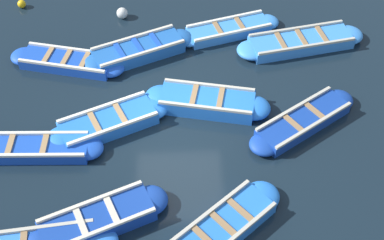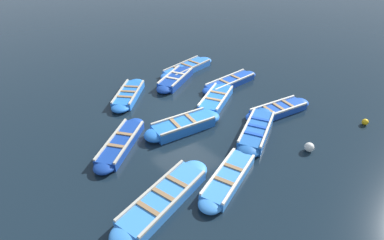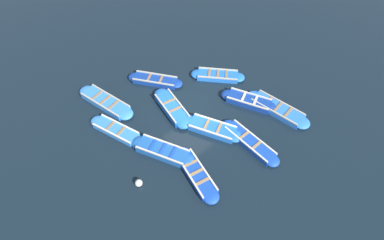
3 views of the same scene
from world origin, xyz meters
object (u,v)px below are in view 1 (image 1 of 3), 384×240
Objects in this scene: boat_end_of_row at (29,149)px; buoy_orange_near at (122,13)px; boat_outer_left at (108,123)px; boat_outer_right at (223,228)px; boat_stern_in at (67,62)px; boat_far_corner at (303,121)px; boat_alongside at (138,51)px; boat_bow_out at (229,30)px; buoy_yellow_far at (22,4)px; boat_near_quay at (301,42)px; boat_inner_gap at (97,221)px; boat_tucked at (207,102)px.

boat_end_of_row reaches higher than buoy_orange_near.
boat_outer_right is at bearing 130.17° from boat_outer_left.
boat_far_corner is (-6.29, 2.55, 0.01)m from boat_stern_in.
buoy_orange_near is (0.57, -1.90, -0.02)m from boat_alongside.
boat_bow_out reaches higher than buoy_yellow_far.
boat_outer_left is at bearing 48.13° from boat_bow_out.
boat_end_of_row is at bearing 5.61° from boat_far_corner.
boat_near_quay is at bearing -174.77° from boat_stern_in.
boat_alongside is 4.39m from boat_end_of_row.
boat_far_corner is at bearing 157.95° from boat_stern_in.
boat_inner_gap is 5.50m from boat_stern_in.
boat_end_of_row is (2.54, 3.58, -0.04)m from boat_alongside.
boat_tucked is at bearing -88.06° from boat_outer_right.
boat_outer_left is 4.71m from buoy_orange_near.
boat_far_corner reaches higher than boat_stern_in.
boat_far_corner is 0.94× the size of boat_tucked.
boat_tucked is 4.62m from boat_end_of_row.
boat_end_of_row reaches higher than buoy_yellow_far.
boat_inner_gap is 0.97× the size of boat_tucked.
boat_tucked is 0.94× the size of boat_end_of_row.
boat_outer_left is at bearing 29.42° from boat_near_quay.
boat_end_of_row is at bearing 70.24° from buoy_orange_near.
boat_inner_gap is at bearing 83.05° from boat_alongside.
boat_alongside is (1.86, -2.18, -0.01)m from boat_tucked.
boat_far_corner is 0.92× the size of boat_alongside.
boat_end_of_row is at bearing 54.61° from boat_alongside.
boat_alongside is at bearing -71.49° from boat_outer_right.
boat_bow_out is at bearing -160.61° from boat_alongside.
boat_alongside is at bearing -96.95° from boat_inner_gap.
boat_stern_in is 1.04× the size of boat_outer_left.
buoy_orange_near is at bearing -16.21° from boat_bow_out.
boat_far_corner is at bearing 178.80° from boat_outer_left.
boat_inner_gap is at bearing 29.35° from boat_far_corner.
boat_outer_right is 8.74× the size of buoy_orange_near.
boat_tucked is at bearing 75.08° from boat_bow_out.
boat_end_of_row is at bearing 17.58° from boat_tucked.
boat_outer_right is at bearing 174.60° from boat_inner_gap.
buoy_orange_near is at bearing -71.91° from boat_outer_right.
boat_tucked is at bearing -16.80° from boat_far_corner.
boat_far_corner is 0.80× the size of boat_near_quay.
boat_bow_out is at bearing -67.82° from boat_far_corner.
boat_stern_in reaches higher than buoy_yellow_far.
boat_near_quay is (-2.90, -2.44, -0.03)m from boat_tucked.
boat_near_quay is (-2.07, 0.69, 0.02)m from boat_bow_out.
boat_tucked is 13.18× the size of buoy_yellow_far.
boat_tucked is at bearing 130.55° from boat_alongside.
boat_far_corner is 12.34× the size of buoy_yellow_far.
boat_near_quay is 1.32× the size of boat_outer_right.
boat_alongside is at bearing 146.08° from buoy_yellow_far.
boat_far_corner is 3.80m from boat_outer_right.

